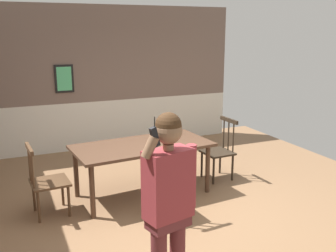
{
  "coord_description": "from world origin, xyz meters",
  "views": [
    {
      "loc": [
        -1.91,
        -4.38,
        2.39
      ],
      "look_at": [
        -0.42,
        -0.9,
        1.46
      ],
      "focal_mm": 41.43,
      "sensor_mm": 36.0,
      "label": 1
    }
  ],
  "objects_px": {
    "chair_near_window": "(219,150)",
    "chair_at_table_head": "(171,186)",
    "person_figure": "(169,198)",
    "chair_by_doorway": "(47,181)",
    "dining_table": "(142,150)"
  },
  "relations": [
    {
      "from": "chair_near_window",
      "to": "person_figure",
      "type": "height_order",
      "value": "person_figure"
    },
    {
      "from": "chair_near_window",
      "to": "chair_by_doorway",
      "type": "height_order",
      "value": "chair_near_window"
    },
    {
      "from": "dining_table",
      "to": "person_figure",
      "type": "relative_size",
      "value": 1.17
    },
    {
      "from": "person_figure",
      "to": "chair_at_table_head",
      "type": "bearing_deg",
      "value": -127.58
    },
    {
      "from": "chair_by_doorway",
      "to": "person_figure",
      "type": "bearing_deg",
      "value": 15.56
    },
    {
      "from": "chair_by_doorway",
      "to": "chair_at_table_head",
      "type": "distance_m",
      "value": 1.64
    },
    {
      "from": "chair_near_window",
      "to": "chair_at_table_head",
      "type": "height_order",
      "value": "chair_near_window"
    },
    {
      "from": "chair_near_window",
      "to": "chair_by_doorway",
      "type": "bearing_deg",
      "value": 92.12
    },
    {
      "from": "chair_by_doorway",
      "to": "chair_near_window",
      "type": "bearing_deg",
      "value": 91.12
    },
    {
      "from": "dining_table",
      "to": "chair_at_table_head",
      "type": "height_order",
      "value": "chair_at_table_head"
    },
    {
      "from": "chair_at_table_head",
      "to": "person_figure",
      "type": "bearing_deg",
      "value": -119.49
    },
    {
      "from": "dining_table",
      "to": "chair_at_table_head",
      "type": "distance_m",
      "value": 0.91
    },
    {
      "from": "person_figure",
      "to": "chair_near_window",
      "type": "bearing_deg",
      "value": -141.84
    },
    {
      "from": "chair_at_table_head",
      "to": "chair_near_window",
      "type": "bearing_deg",
      "value": 32.09
    },
    {
      "from": "chair_by_doorway",
      "to": "person_figure",
      "type": "height_order",
      "value": "person_figure"
    }
  ]
}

